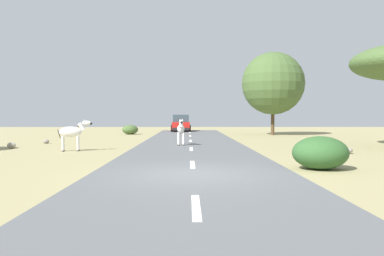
% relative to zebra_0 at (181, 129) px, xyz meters
% --- Properties ---
extents(ground_plane, '(90.00, 90.00, 0.00)m').
position_rel_zebra_0_xyz_m(ground_plane, '(0.55, -10.45, -0.94)').
color(ground_plane, '#998E60').
extents(road, '(6.00, 64.00, 0.05)m').
position_rel_zebra_0_xyz_m(road, '(0.56, -10.45, -0.92)').
color(road, '#56595B').
rests_on(road, ground_plane).
extents(lane_markings, '(0.16, 56.00, 0.01)m').
position_rel_zebra_0_xyz_m(lane_markings, '(0.56, -11.45, -0.89)').
color(lane_markings, silver).
rests_on(lane_markings, road).
extents(zebra_0, '(0.47, 1.59, 1.50)m').
position_rel_zebra_0_xyz_m(zebra_0, '(0.00, 0.00, 0.00)').
color(zebra_0, silver).
rests_on(zebra_0, road).
extents(zebra_1, '(1.61, 0.63, 1.53)m').
position_rel_zebra_0_xyz_m(zebra_1, '(-5.18, -2.98, -0.03)').
color(zebra_1, silver).
rests_on(zebra_1, ground_plane).
extents(car_0, '(2.08, 4.37, 1.74)m').
position_rel_zebra_0_xyz_m(car_0, '(-0.37, 18.67, -0.10)').
color(car_0, red).
rests_on(car_0, road).
extents(tree_2, '(5.45, 5.45, 7.24)m').
position_rel_zebra_0_xyz_m(tree_2, '(7.81, 11.84, 3.56)').
color(tree_2, '#4C3823').
rests_on(tree_2, ground_plane).
extents(bush_0, '(1.78, 1.60, 1.07)m').
position_rel_zebra_0_xyz_m(bush_0, '(4.65, -9.29, -0.41)').
color(bush_0, '#2D5628').
rests_on(bush_0, ground_plane).
extents(bush_1, '(1.44, 1.30, 0.86)m').
position_rel_zebra_0_xyz_m(bush_1, '(-4.86, 13.08, -0.51)').
color(bush_1, '#425B2D').
rests_on(bush_1, ground_plane).
extents(rock_0, '(0.41, 0.37, 0.30)m').
position_rel_zebra_0_xyz_m(rock_0, '(6.86, -0.99, -0.79)').
color(rock_0, gray).
rests_on(rock_0, ground_plane).
extents(rock_1, '(0.59, 0.47, 0.30)m').
position_rel_zebra_0_xyz_m(rock_1, '(7.55, -4.33, -0.80)').
color(rock_1, gray).
rests_on(rock_1, ground_plane).
extents(rock_3, '(0.44, 0.33, 0.31)m').
position_rel_zebra_0_xyz_m(rock_3, '(-8.86, -1.42, -0.79)').
color(rock_3, '#A89E8C').
rests_on(rock_3, ground_plane).
extents(rock_4, '(0.36, 0.26, 0.26)m').
position_rel_zebra_0_xyz_m(rock_4, '(-8.28, 1.89, -0.81)').
color(rock_4, gray).
rests_on(rock_4, ground_plane).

